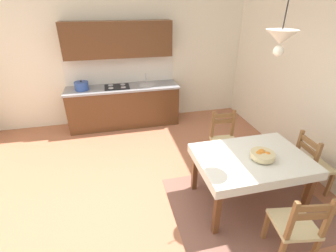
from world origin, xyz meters
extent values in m
cube|color=#AD6B4C|center=(0.00, 0.00, -0.05)|extent=(6.16, 6.21, 0.10)
cube|color=silver|center=(0.00, 2.86, 2.11)|extent=(6.16, 0.12, 4.22)
cube|color=#86584B|center=(1.43, -0.45, 0.00)|extent=(2.10, 1.60, 0.01)
cube|color=#56331C|center=(-0.02, 2.49, 0.43)|extent=(2.37, 0.60, 0.86)
cube|color=gray|center=(-0.02, 2.48, 0.88)|extent=(2.40, 0.63, 0.04)
cube|color=silver|center=(-0.02, 2.79, 1.18)|extent=(2.37, 0.01, 0.55)
cube|color=#56331C|center=(-0.02, 2.62, 1.85)|extent=(2.18, 0.34, 0.70)
cube|color=black|center=(-0.02, 2.22, 0.04)|extent=(2.33, 0.02, 0.09)
cylinder|color=silver|center=(0.51, 2.49, 0.90)|extent=(0.34, 0.34, 0.02)
cylinder|color=silver|center=(0.51, 2.63, 1.01)|extent=(0.02, 0.02, 0.22)
cube|color=black|center=(-0.14, 2.49, 0.91)|extent=(0.52, 0.42, 0.01)
cylinder|color=silver|center=(-0.27, 2.39, 0.92)|extent=(0.11, 0.11, 0.01)
cylinder|color=silver|center=(-0.01, 2.39, 0.92)|extent=(0.11, 0.11, 0.01)
cylinder|color=silver|center=(-0.27, 2.59, 0.92)|extent=(0.11, 0.11, 0.01)
cylinder|color=silver|center=(-0.01, 2.59, 0.92)|extent=(0.11, 0.11, 0.01)
cylinder|color=#2D4C9E|center=(-0.85, 2.47, 0.98)|extent=(0.28, 0.28, 0.15)
cylinder|color=#2D4C9E|center=(-0.85, 2.47, 1.06)|extent=(0.29, 0.29, 0.02)
sphere|color=black|center=(-0.85, 2.47, 1.08)|extent=(0.04, 0.04, 0.04)
cube|color=brown|center=(1.43, -0.35, 0.74)|extent=(1.37, 0.93, 0.02)
cube|color=brown|center=(0.81, -0.75, 0.36)|extent=(0.07, 0.07, 0.73)
cube|color=brown|center=(2.05, -0.75, 0.36)|extent=(0.07, 0.07, 0.73)
cube|color=brown|center=(0.81, 0.06, 0.36)|extent=(0.07, 0.07, 0.73)
cube|color=brown|center=(2.06, 0.06, 0.36)|extent=(0.07, 0.07, 0.73)
cube|color=silver|center=(1.43, -0.35, 0.75)|extent=(1.43, 0.99, 0.00)
cube|color=silver|center=(1.43, -0.84, 0.69)|extent=(1.43, 0.01, 0.12)
cube|color=silver|center=(1.43, 0.15, 0.69)|extent=(1.43, 0.01, 0.12)
cube|color=silver|center=(0.72, -0.34, 0.69)|extent=(0.01, 0.99, 0.12)
cube|color=silver|center=(2.14, -0.35, 0.69)|extent=(0.01, 0.99, 0.12)
cube|color=#D1BC89|center=(1.49, -1.17, 0.43)|extent=(0.48, 0.48, 0.04)
cube|color=olive|center=(1.34, -0.96, 0.21)|extent=(0.05, 0.05, 0.41)
cube|color=olive|center=(1.69, -1.02, 0.21)|extent=(0.05, 0.05, 0.41)
cube|color=olive|center=(1.28, -1.32, 0.46)|extent=(0.05, 0.05, 0.93)
cube|color=olive|center=(1.64, -1.37, 0.46)|extent=(0.05, 0.05, 0.93)
cube|color=olive|center=(1.46, -1.35, 0.84)|extent=(0.32, 0.08, 0.07)
cube|color=olive|center=(1.46, -1.35, 0.74)|extent=(0.32, 0.08, 0.07)
cube|color=#D1BC89|center=(2.47, -0.35, 0.43)|extent=(0.45, 0.45, 0.04)
cube|color=olive|center=(2.66, -0.18, 0.21)|extent=(0.05, 0.05, 0.41)
cube|color=olive|center=(2.63, -0.54, 0.21)|extent=(0.05, 0.05, 0.41)
cube|color=olive|center=(2.30, -0.16, 0.46)|extent=(0.05, 0.05, 0.93)
cube|color=olive|center=(2.28, -0.51, 0.46)|extent=(0.05, 0.05, 0.93)
cube|color=olive|center=(2.29, -0.34, 0.84)|extent=(0.04, 0.32, 0.07)
cube|color=olive|center=(2.29, -0.34, 0.74)|extent=(0.04, 0.32, 0.07)
cube|color=#D1BC89|center=(1.51, 0.55, 0.43)|extent=(0.45, 0.45, 0.04)
cube|color=olive|center=(1.67, 0.35, 0.21)|extent=(0.05, 0.05, 0.41)
cube|color=olive|center=(1.31, 0.38, 0.21)|extent=(0.05, 0.05, 0.41)
cube|color=olive|center=(1.70, 0.71, 0.46)|extent=(0.05, 0.05, 0.93)
cube|color=olive|center=(1.34, 0.74, 0.46)|extent=(0.05, 0.05, 0.93)
cube|color=olive|center=(1.52, 0.73, 0.84)|extent=(0.32, 0.05, 0.07)
cube|color=olive|center=(1.52, 0.73, 0.74)|extent=(0.32, 0.05, 0.07)
cylinder|color=beige|center=(1.52, -0.42, 0.77)|extent=(0.17, 0.17, 0.02)
cylinder|color=beige|center=(1.52, -0.42, 0.81)|extent=(0.30, 0.30, 0.07)
sphere|color=orange|center=(1.47, -0.41, 0.82)|extent=(0.09, 0.09, 0.09)
sphere|color=orange|center=(1.57, -0.44, 0.82)|extent=(0.08, 0.08, 0.08)
sphere|color=orange|center=(1.52, -0.39, 0.83)|extent=(0.10, 0.10, 0.10)
cylinder|color=black|center=(1.49, -0.36, 2.54)|extent=(0.01, 0.01, 0.57)
cone|color=silver|center=(1.49, -0.36, 2.21)|extent=(0.32, 0.32, 0.14)
sphere|color=white|center=(1.49, -0.36, 2.07)|extent=(0.11, 0.11, 0.11)
camera|label=1|loc=(-0.23, -2.62, 2.53)|focal=25.93mm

